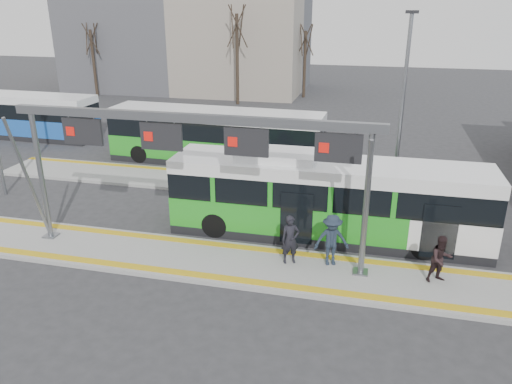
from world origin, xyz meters
TOP-DOWN VIEW (x-y plane):
  - ground at (0.00, 0.00)m, footprint 120.00×120.00m
  - platform_main at (0.00, 0.00)m, footprint 22.00×3.00m
  - platform_second at (-4.00, 8.00)m, footprint 20.00×3.00m
  - tactile_main at (0.00, 0.00)m, footprint 22.00×2.65m
  - tactile_second at (-4.00, 9.15)m, footprint 20.00×0.35m
  - gantry at (-0.35, 0.25)m, footprint 13.00×1.68m
  - hero_bus at (3.96, 3.28)m, footprint 12.31×2.69m
  - bg_bus_green at (-3.24, 11.40)m, footprint 12.37×3.03m
  - bg_bus_blue at (-18.31, 13.96)m, footprint 11.29×2.74m
  - passenger_a at (3.02, 0.46)m, footprint 0.76×0.65m
  - passenger_b at (8.02, 0.37)m, footprint 0.98×0.90m
  - passenger_c at (4.44, 0.67)m, footprint 1.35×1.00m
  - tree_left at (-6.70, 28.54)m, footprint 1.40×1.40m
  - tree_mid at (-1.40, 33.39)m, footprint 1.40×1.40m
  - tree_far at (-21.28, 29.22)m, footprint 1.40×1.40m
  - lamp_east at (6.60, 6.36)m, footprint 0.50×0.25m

SIDE VIEW (x-z plane):
  - ground at x=0.00m, z-range 0.00..0.00m
  - platform_main at x=0.00m, z-range 0.00..0.15m
  - platform_second at x=-4.00m, z-range 0.00..0.15m
  - tactile_main at x=0.00m, z-range 0.15..0.17m
  - tactile_second at x=-4.00m, z-range 0.15..0.17m
  - passenger_b at x=8.02m, z-range 0.15..1.77m
  - passenger_a at x=3.02m, z-range 0.15..1.92m
  - passenger_c at x=4.44m, z-range 0.15..2.02m
  - bg_bus_blue at x=-18.31m, z-range -0.02..2.91m
  - bg_bus_green at x=-3.24m, z-range -0.02..3.05m
  - hero_bus at x=3.96m, z-range -0.14..3.23m
  - gantry at x=-0.35m, z-range 1.70..6.90m
  - lamp_east at x=6.60m, z-range 0.24..8.73m
  - tree_mid at x=-1.40m, z-range 1.81..8.82m
  - tree_far at x=-21.28m, z-range 1.83..8.93m
  - tree_left at x=-6.70m, z-range 2.28..11.09m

